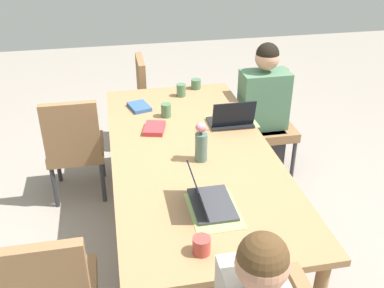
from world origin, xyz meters
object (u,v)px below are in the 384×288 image
Objects in this scene: chair_far_right_mid at (74,144)px; book_red_cover at (154,128)px; person_near_left_near at (262,118)px; chair_near_left_near at (266,117)px; dining_table at (192,159)px; coffee_mug_near_right at (202,245)px; book_blue_cover at (139,107)px; coffee_mug_centre_right at (166,110)px; laptop_near_left_near at (231,120)px; flower_vase at (201,142)px; chair_head_right_left_far at (154,97)px; coffee_mug_centre_left at (196,84)px; laptop_head_left_left_mid at (208,200)px; coffee_mug_near_left at (181,90)px.

chair_far_right_mid reaches higher than book_red_cover.
chair_near_left_near is at bearing -38.76° from person_near_left_near.
dining_table is 0.97m from coffee_mug_near_right.
book_red_cover is at bearing 174.25° from book_blue_cover.
coffee_mug_centre_right reaches higher than dining_table.
dining_table is 11.36× the size of book_blue_cover.
flower_vase is at bearing 143.68° from laptop_near_left_near.
chair_near_left_near is 3.36× the size of flower_vase.
chair_near_left_near is 1.00× the size of chair_head_right_left_far.
coffee_mug_centre_left is at bearing -17.37° from book_red_cover.
laptop_head_left_left_mid reaches higher than book_red_cover.
laptop_head_left_left_mid is 1.69m from coffee_mug_centre_left.
chair_near_left_near is 0.80m from laptop_near_left_near.
chair_head_right_left_far is at bearing 1.39° from laptop_head_left_left_mid.
chair_head_right_left_far and chair_far_right_mid have the same top height.
flower_vase is 0.50m from laptop_head_left_left_mid.
flower_vase is at bearing -175.96° from book_blue_cover.
dining_table is 21.62× the size of coffee_mug_near_left.
coffee_mug_near_right is 0.83× the size of coffee_mug_centre_right.
coffee_mug_near_left is (0.23, -0.90, 0.29)m from chair_far_right_mid.
chair_near_left_near is 1.11m from chair_head_right_left_far.
person_near_left_near is at bearing -128.96° from chair_head_right_left_far.
laptop_head_left_left_mid reaches higher than chair_head_right_left_far.
laptop_head_left_left_mid is (-1.41, 0.81, 0.26)m from person_near_left_near.
coffee_mug_near_left is at bearing -75.88° from chair_far_right_mid.
chair_near_left_near is 1.00× the size of chair_far_right_mid.
person_near_left_near reaches higher than coffee_mug_centre_right.
chair_far_right_mid is 2.81× the size of laptop_head_left_left_mid.
laptop_near_left_near reaches higher than book_blue_cover.
laptop_near_left_near reaches higher than coffee_mug_centre_left.
chair_far_right_mid is (-0.80, 0.73, 0.00)m from chair_head_right_left_far.
person_near_left_near is 1.11m from chair_head_right_left_far.
laptop_near_left_near is 1.60× the size of book_red_cover.
coffee_mug_centre_right is (1.50, -0.05, 0.01)m from coffee_mug_near_right.
coffee_mug_centre_left is (0.36, -1.06, 0.28)m from chair_far_right_mid.
laptop_near_left_near is (0.31, -0.35, 0.11)m from dining_table.
chair_near_left_near is 1.16m from book_blue_cover.
chair_near_left_near is 2.09m from coffee_mug_near_right.
chair_near_left_near reaches higher than book_blue_cover.
laptop_near_left_near is at bearing -21.42° from coffee_mug_near_right.
coffee_mug_near_right is 0.43× the size of book_blue_cover.
chair_far_right_mid is at bearing 78.69° from coffee_mug_centre_right.
chair_far_right_mid is (-0.18, 1.65, 0.00)m from chair_near_left_near.
coffee_mug_near_right is at bearing 158.58° from laptop_near_left_near.
laptop_near_left_near reaches higher than chair_head_right_left_far.
chair_far_right_mid is (-0.10, 1.59, -0.03)m from person_near_left_near.
coffee_mug_centre_right reaches higher than coffee_mug_centre_left.
chair_head_right_left_far is 1.00× the size of chair_far_right_mid.
coffee_mug_near_left is (-0.58, -0.17, 0.29)m from chair_head_right_left_far.
person_near_left_near is at bearing -86.27° from chair_far_right_mid.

